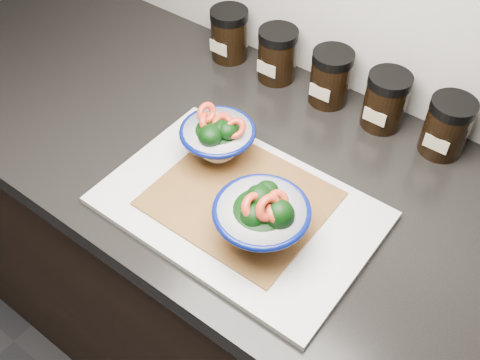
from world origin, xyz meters
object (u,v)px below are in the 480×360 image
Objects in this scene: spice_jar_d at (385,100)px; spice_jar_b at (277,55)px; bowl_left at (218,138)px; spice_jar_a at (229,34)px; bowl_right at (262,218)px; cutting_board at (239,207)px; spice_jar_c at (330,77)px; spice_jar_e at (447,127)px.

spice_jar_b is at bearing 180.00° from spice_jar_d.
spice_jar_a is at bearing 124.36° from bowl_left.
bowl_left is at bearing 148.46° from bowl_right.
cutting_board is at bearing -104.29° from spice_jar_d.
spice_jar_c is (0.07, 0.27, -0.00)m from bowl_left.
bowl_right is 0.40m from spice_jar_e.
cutting_board is 0.40m from spice_jar_e.
spice_jar_a is 1.00× the size of spice_jar_c.
spice_jar_c is at bearing 95.47° from cutting_board.
spice_jar_d is (0.37, 0.00, 0.00)m from spice_jar_a.
bowl_left reaches higher than spice_jar_a.
bowl_left is at bearing -103.68° from spice_jar_c.
spice_jar_b is at bearing 115.06° from cutting_board.
bowl_left is 0.89× the size of bowl_right.
spice_jar_d is at bearing 180.00° from spice_jar_e.
spice_jar_a is at bearing 180.00° from spice_jar_e.
bowl_left reaches higher than spice_jar_e.
spice_jar_d and spice_jar_e have the same top height.
cutting_board is at bearing -64.94° from spice_jar_b.
spice_jar_e is (0.31, 0.27, -0.00)m from bowl_left.
spice_jar_c is 0.24m from spice_jar_e.
spice_jar_a is (-0.29, 0.34, 0.05)m from cutting_board.
spice_jar_c is at bearing 0.00° from spice_jar_b.
cutting_board is at bearing 154.09° from bowl_right.
bowl_left is 0.28m from spice_jar_c.
spice_jar_a is 1.00× the size of spice_jar_d.
spice_jar_c is at bearing 105.30° from bowl_right.
spice_jar_c is (0.25, 0.00, 0.00)m from spice_jar_a.
spice_jar_a is (-0.36, 0.38, -0.01)m from bowl_right.
spice_jar_a and spice_jar_e have the same top height.
spice_jar_b reaches higher than cutting_board.
spice_jar_e is at bearing 0.00° from spice_jar_a.
spice_jar_d is at bearing 75.71° from cutting_board.
cutting_board is at bearing -35.16° from bowl_left.
cutting_board is 0.10m from bowl_right.
bowl_left reaches higher than spice_jar_d.
cutting_board is 0.38m from spice_jar_b.
spice_jar_c is at bearing 180.00° from spice_jar_d.
spice_jar_c is 1.00× the size of spice_jar_e.
spice_jar_b is (-0.23, 0.38, -0.01)m from bowl_right.
spice_jar_d reaches higher than cutting_board.
bowl_right is 0.44m from spice_jar_b.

